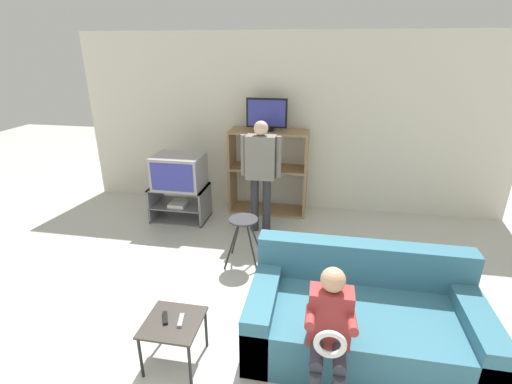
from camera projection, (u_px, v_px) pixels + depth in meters
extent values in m
cube|color=silver|center=(288.00, 124.00, 5.53)|extent=(6.40, 0.06, 2.60)
cube|color=slate|center=(182.00, 217.00, 5.52)|extent=(0.79, 0.52, 0.02)
cube|color=slate|center=(181.00, 204.00, 5.44)|extent=(0.76, 0.52, 0.02)
cube|color=slate|center=(179.00, 187.00, 5.34)|extent=(0.79, 0.52, 0.02)
cube|color=slate|center=(156.00, 201.00, 5.50)|extent=(0.03, 0.52, 0.50)
cube|color=slate|center=(205.00, 204.00, 5.37)|extent=(0.03, 0.52, 0.50)
cube|color=silver|center=(179.00, 204.00, 5.37)|extent=(0.24, 0.28, 0.05)
cube|color=#9E9EA3|center=(179.00, 171.00, 5.24)|extent=(0.68, 0.53, 0.47)
cube|color=#333899|center=(172.00, 178.00, 4.99)|extent=(0.60, 0.01, 0.39)
cube|color=#9E7A51|center=(232.00, 170.00, 5.65)|extent=(0.03, 0.44, 1.26)
cube|color=#9E7A51|center=(306.00, 174.00, 5.46)|extent=(0.03, 0.44, 1.26)
cube|color=#9E7A51|center=(268.00, 209.00, 5.78)|extent=(1.08, 0.44, 0.03)
cube|color=#9E7A51|center=(268.00, 168.00, 5.53)|extent=(1.08, 0.44, 0.03)
cube|color=#9E7A51|center=(269.00, 132.00, 5.33)|extent=(1.08, 0.44, 0.03)
cube|color=black|center=(254.00, 161.00, 5.46)|extent=(0.18, 0.04, 0.22)
cube|color=black|center=(267.00, 129.00, 5.33)|extent=(0.20, 0.20, 0.04)
cube|color=black|center=(267.00, 113.00, 5.24)|extent=(0.58, 0.04, 0.42)
cube|color=#333899|center=(266.00, 113.00, 5.22)|extent=(0.53, 0.01, 0.37)
cylinder|color=black|center=(232.00, 245.00, 4.22)|extent=(0.17, 0.15, 0.56)
cylinder|color=black|center=(252.00, 247.00, 4.18)|extent=(0.17, 0.15, 0.56)
cylinder|color=black|center=(236.00, 236.00, 4.41)|extent=(0.17, 0.15, 0.56)
cylinder|color=black|center=(255.00, 238.00, 4.38)|extent=(0.17, 0.15, 0.56)
cylinder|color=#333338|center=(243.00, 220.00, 4.19)|extent=(0.33, 0.33, 0.02)
cube|color=#38332D|center=(173.00, 322.00, 2.88)|extent=(0.44, 0.44, 0.02)
cylinder|color=black|center=(141.00, 358.00, 2.81)|extent=(0.02, 0.02, 0.38)
cylinder|color=black|center=(190.00, 365.00, 2.74)|extent=(0.02, 0.02, 0.38)
cylinder|color=black|center=(162.00, 322.00, 3.17)|extent=(0.02, 0.02, 0.38)
cylinder|color=black|center=(206.00, 328.00, 3.10)|extent=(0.02, 0.02, 0.38)
cube|color=black|center=(165.00, 318.00, 2.90)|extent=(0.09, 0.15, 0.02)
cube|color=gray|center=(181.00, 320.00, 2.87)|extent=(0.06, 0.15, 0.02)
cube|color=teal|center=(362.00, 328.00, 3.08)|extent=(1.86, 0.98, 0.42)
cube|color=teal|center=(363.00, 262.00, 3.29)|extent=(1.86, 0.20, 0.37)
cube|color=teal|center=(264.00, 310.00, 3.20)|extent=(0.22, 0.98, 0.54)
cube|color=teal|center=(470.00, 335.00, 2.92)|extent=(0.22, 0.98, 0.54)
cylinder|color=#2D2D33|center=(255.00, 204.00, 5.04)|extent=(0.11, 0.11, 0.76)
cylinder|color=#2D2D33|center=(267.00, 205.00, 5.01)|extent=(0.11, 0.11, 0.76)
cube|color=gray|center=(261.00, 157.00, 4.78)|extent=(0.38, 0.20, 0.57)
cylinder|color=gray|center=(244.00, 155.00, 4.81)|extent=(0.08, 0.08, 0.54)
cylinder|color=gray|center=(278.00, 157.00, 4.73)|extent=(0.08, 0.08, 0.54)
sphere|color=beige|center=(261.00, 128.00, 4.64)|extent=(0.18, 0.18, 0.18)
cylinder|color=#2D2D38|center=(317.00, 351.00, 2.52)|extent=(0.09, 0.30, 0.09)
cylinder|color=#2D2D38|center=(339.00, 354.00, 2.49)|extent=(0.09, 0.30, 0.09)
cube|color=#993333|center=(330.00, 317.00, 2.58)|extent=(0.30, 0.17, 0.44)
cylinder|color=#993333|center=(310.00, 316.00, 2.45)|extent=(0.06, 0.31, 0.14)
cylinder|color=#993333|center=(352.00, 321.00, 2.40)|extent=(0.06, 0.31, 0.14)
sphere|color=tan|center=(333.00, 280.00, 2.46)|extent=(0.17, 0.17, 0.17)
torus|color=silver|center=(330.00, 344.00, 2.31)|extent=(0.21, 0.04, 0.21)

